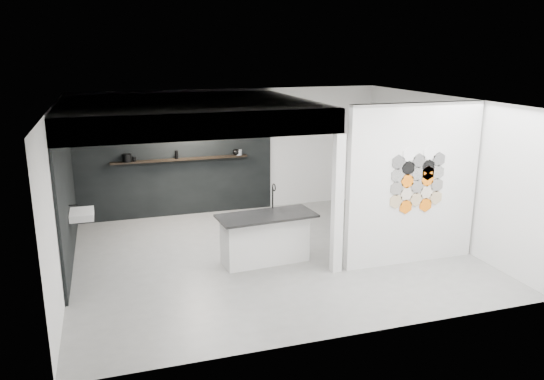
{
  "coord_description": "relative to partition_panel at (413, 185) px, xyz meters",
  "views": [
    {
      "loc": [
        -2.74,
        -8.64,
        3.65
      ],
      "look_at": [
        0.1,
        0.3,
        1.15
      ],
      "focal_mm": 35.0,
      "sensor_mm": 36.0,
      "label": 1
    }
  ],
  "objects": [
    {
      "name": "floor",
      "position": [
        -2.23,
        1.0,
        -1.4
      ],
      "size": [
        7.0,
        6.0,
        0.01
      ],
      "primitive_type": "cube",
      "color": "slate"
    },
    {
      "name": "partition_panel",
      "position": [
        0.0,
        0.0,
        0.0
      ],
      "size": [
        2.45,
        0.15,
        2.8
      ],
      "primitive_type": "cube",
      "color": "silver",
      "rests_on": "floor"
    },
    {
      "name": "bay_clad_back",
      "position": [
        -3.52,
        3.97,
        -0.22
      ],
      "size": [
        4.4,
        0.04,
        2.35
      ],
      "primitive_type": "cube",
      "color": "black",
      "rests_on": "floor"
    },
    {
      "name": "bay_clad_left",
      "position": [
        -5.7,
        2.0,
        -0.22
      ],
      "size": [
        0.04,
        4.0,
        2.35
      ],
      "primitive_type": "cube",
      "color": "black",
      "rests_on": "floor"
    },
    {
      "name": "bulkhead",
      "position": [
        -3.52,
        2.0,
        1.15
      ],
      "size": [
        4.4,
        4.0,
        0.4
      ],
      "primitive_type": "cube",
      "color": "silver",
      "rests_on": "corner_column"
    },
    {
      "name": "corner_column",
      "position": [
        -1.41,
        0.0,
        -0.22
      ],
      "size": [
        0.16,
        0.16,
        2.35
      ],
      "primitive_type": "cube",
      "color": "silver",
      "rests_on": "floor"
    },
    {
      "name": "fascia_beam",
      "position": [
        -3.52,
        0.08,
        1.15
      ],
      "size": [
        4.4,
        0.16,
        0.4
      ],
      "primitive_type": "cube",
      "color": "silver",
      "rests_on": "corner_column"
    },
    {
      "name": "wall_basin",
      "position": [
        -5.46,
        1.8,
        -0.55
      ],
      "size": [
        0.4,
        0.6,
        0.12
      ],
      "primitive_type": "cube",
      "color": "silver",
      "rests_on": "bay_clad_left"
    },
    {
      "name": "display_shelf",
      "position": [
        -3.43,
        3.87,
        -0.1
      ],
      "size": [
        3.0,
        0.15,
        0.04
      ],
      "primitive_type": "cube",
      "color": "black",
      "rests_on": "bay_clad_back"
    },
    {
      "name": "kitchen_island",
      "position": [
        -2.43,
        0.74,
        -0.94
      ],
      "size": [
        1.74,
        0.88,
        1.36
      ],
      "rotation": [
        0.0,
        0.0,
        0.08
      ],
      "color": "silver",
      "rests_on": "floor"
    },
    {
      "name": "stockpot",
      "position": [
        -4.56,
        3.87,
        0.0
      ],
      "size": [
        0.24,
        0.24,
        0.17
      ],
      "primitive_type": "cylinder",
      "rotation": [
        0.0,
        0.0,
        0.2
      ],
      "color": "black",
      "rests_on": "display_shelf"
    },
    {
      "name": "kettle",
      "position": [
        -2.16,
        3.87,
        -0.01
      ],
      "size": [
        0.2,
        0.2,
        0.14
      ],
      "primitive_type": "ellipsoid",
      "rotation": [
        0.0,
        0.0,
        -0.19
      ],
      "color": "black",
      "rests_on": "display_shelf"
    },
    {
      "name": "glass_bowl",
      "position": [
        -2.11,
        3.87,
        -0.03
      ],
      "size": [
        0.18,
        0.18,
        0.1
      ],
      "primitive_type": "cylinder",
      "rotation": [
        0.0,
        0.0,
        -0.37
      ],
      "color": "gray",
      "rests_on": "display_shelf"
    },
    {
      "name": "glass_vase",
      "position": [
        -2.08,
        3.87,
        -0.02
      ],
      "size": [
        0.09,
        0.09,
        0.12
      ],
      "primitive_type": "cylinder",
      "rotation": [
        0.0,
        0.0,
        -0.08
      ],
      "color": "gray",
      "rests_on": "display_shelf"
    },
    {
      "name": "bottle_dark",
      "position": [
        -3.51,
        3.87,
        0.01
      ],
      "size": [
        0.08,
        0.08,
        0.18
      ],
      "primitive_type": "cylinder",
      "rotation": [
        0.0,
        0.0,
        -0.19
      ],
      "color": "black",
      "rests_on": "display_shelf"
    },
    {
      "name": "utensil_cup",
      "position": [
        -4.41,
        3.87,
        -0.03
      ],
      "size": [
        0.09,
        0.09,
        0.1
      ],
      "primitive_type": "cylinder",
      "rotation": [
        0.0,
        0.0,
        -0.26
      ],
      "color": "black",
      "rests_on": "display_shelf"
    },
    {
      "name": "hex_tile_cluster",
      "position": [
        0.03,
        -0.09,
        0.1
      ],
      "size": [
        1.04,
        0.02,
        1.16
      ],
      "color": "tan",
      "rests_on": "partition_panel"
    }
  ]
}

